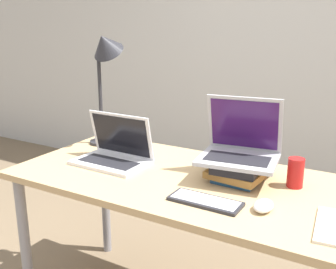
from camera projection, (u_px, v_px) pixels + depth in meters
wall_back at (293, 30)px, 2.99m from camera, size 8.00×0.05×2.70m
desk at (188, 194)px, 1.72m from camera, size 1.57×0.73×0.75m
laptop_left at (114, 153)px, 1.88m from camera, size 0.36×0.23×0.23m
book_stack at (240, 169)px, 1.67m from camera, size 0.24×0.28×0.09m
laptop_on_books at (240, 147)px, 1.66m from camera, size 0.35×0.30×0.26m
wireless_keyboard at (205, 201)px, 1.46m from camera, size 0.28×0.11×0.01m
mouse at (264, 206)px, 1.40m from camera, size 0.07×0.10×0.04m
soda_can at (296, 173)px, 1.59m from camera, size 0.07×0.07×0.12m
desk_lamp at (104, 58)px, 2.01m from camera, size 0.23×0.20×0.63m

